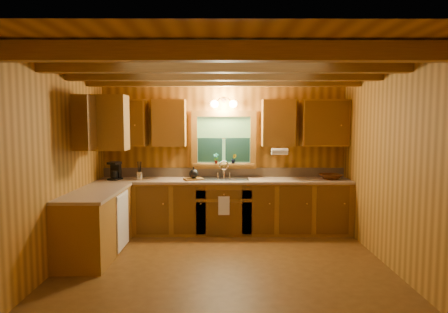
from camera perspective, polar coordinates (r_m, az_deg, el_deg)
name	(u,v)px	position (r m, az deg, el deg)	size (l,w,h in m)	color
room	(224,166)	(4.85, 0.03, -1.39)	(4.20, 4.20, 4.20)	brown
ceiling_beams	(224,70)	(4.87, 0.03, 12.68)	(4.20, 2.54, 0.18)	brown
base_cabinets	(193,211)	(6.28, -4.57, -8.02)	(4.20, 2.22, 0.86)	brown
countertop	(194,183)	(6.20, -4.47, -3.95)	(4.20, 2.24, 0.04)	tan
backsplash	(224,172)	(6.76, -0.03, -2.35)	(4.20, 0.02, 0.16)	tan
dishwasher_panel	(123,220)	(5.86, -14.72, -9.11)	(0.02, 0.60, 0.80)	white
upper_cabinets	(189,123)	(6.27, -5.21, 4.95)	(4.19, 1.77, 0.78)	brown
window	(224,141)	(6.70, -0.03, 2.30)	(1.12, 0.08, 1.00)	brown
window_sill	(224,165)	(6.68, -0.03, -1.23)	(1.06, 0.14, 0.04)	brown
wall_sconce	(224,104)	(6.58, -0.03, 7.79)	(0.45, 0.21, 0.17)	black
paper_towel_roll	(280,152)	(6.44, 8.20, 0.73)	(0.11, 0.11, 0.27)	white
dish_towel	(224,206)	(6.23, -0.01, -7.27)	(0.18, 0.01, 0.30)	white
sink	(224,182)	(6.50, -0.02, -3.75)	(0.82, 0.48, 0.43)	silver
coffee_maker	(115,171)	(6.67, -15.74, -2.05)	(0.17, 0.22, 0.30)	black
utensil_crock	(139,175)	(6.55, -12.40, -2.74)	(0.11, 0.11, 0.31)	silver
cutting_board	(194,179)	(6.42, -4.49, -3.34)	(0.31, 0.22, 0.03)	brown
teakettle	(194,174)	(6.41, -4.50, -2.55)	(0.15, 0.15, 0.19)	black
wicker_basket	(331,177)	(6.71, 15.43, -2.88)	(0.36, 0.36, 0.09)	#48230C
potted_plant_left	(216,158)	(6.65, -1.20, -0.28)	(0.10, 0.07, 0.19)	brown
potted_plant_right	(234,159)	(6.66, 1.46, -0.35)	(0.09, 0.07, 0.17)	brown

